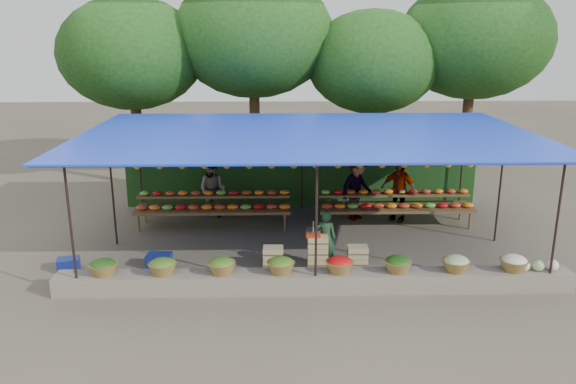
{
  "coord_description": "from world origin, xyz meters",
  "views": [
    {
      "loc": [
        -0.81,
        -13.32,
        5.15
      ],
      "look_at": [
        -0.48,
        0.2,
        1.28
      ],
      "focal_mm": 35.0,
      "sensor_mm": 36.0,
      "label": 1
    }
  ],
  "objects_px": {
    "vendor_seated": "(325,238)",
    "blue_crate_back": "(159,261)",
    "crate_counter": "(316,255)",
    "blue_crate_front": "(69,264)",
    "weighing_scale": "(313,232)"
  },
  "relations": [
    {
      "from": "blue_crate_back",
      "to": "vendor_seated",
      "type": "bearing_deg",
      "value": 6.48
    },
    {
      "from": "crate_counter",
      "to": "vendor_seated",
      "type": "relative_size",
      "value": 1.82
    },
    {
      "from": "blue_crate_front",
      "to": "blue_crate_back",
      "type": "relative_size",
      "value": 0.9
    },
    {
      "from": "vendor_seated",
      "to": "blue_crate_front",
      "type": "xyz_separation_m",
      "value": [
        -5.76,
        -0.17,
        -0.51
      ]
    },
    {
      "from": "vendor_seated",
      "to": "blue_crate_front",
      "type": "height_order",
      "value": "vendor_seated"
    },
    {
      "from": "crate_counter",
      "to": "vendor_seated",
      "type": "height_order",
      "value": "vendor_seated"
    },
    {
      "from": "blue_crate_front",
      "to": "crate_counter",
      "type": "bearing_deg",
      "value": -14.55
    },
    {
      "from": "vendor_seated",
      "to": "blue_crate_back",
      "type": "bearing_deg",
      "value": 5.82
    },
    {
      "from": "weighing_scale",
      "to": "blue_crate_back",
      "type": "height_order",
      "value": "weighing_scale"
    },
    {
      "from": "blue_crate_front",
      "to": "blue_crate_back",
      "type": "xyz_separation_m",
      "value": [
        1.99,
        0.12,
        0.02
      ]
    },
    {
      "from": "blue_crate_front",
      "to": "weighing_scale",
      "type": "bearing_deg",
      "value": -14.55
    },
    {
      "from": "weighing_scale",
      "to": "blue_crate_front",
      "type": "bearing_deg",
      "value": 179.91
    },
    {
      "from": "crate_counter",
      "to": "blue_crate_front",
      "type": "xyz_separation_m",
      "value": [
        -5.55,
        0.01,
        -0.17
      ]
    },
    {
      "from": "vendor_seated",
      "to": "weighing_scale",
      "type": "bearing_deg",
      "value": 36.8
    },
    {
      "from": "vendor_seated",
      "to": "blue_crate_front",
      "type": "relative_size",
      "value": 2.71
    }
  ]
}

